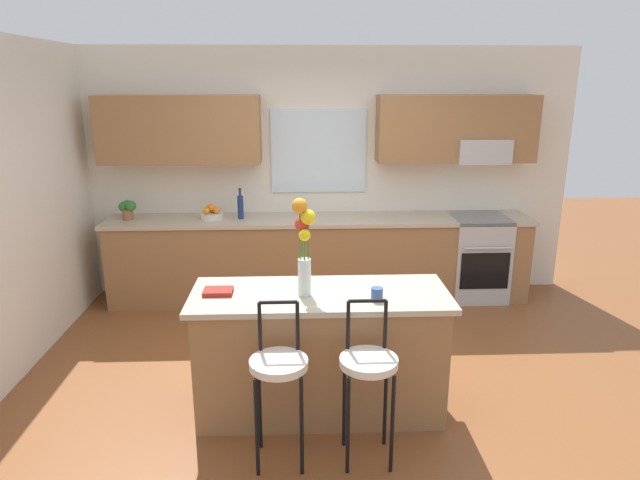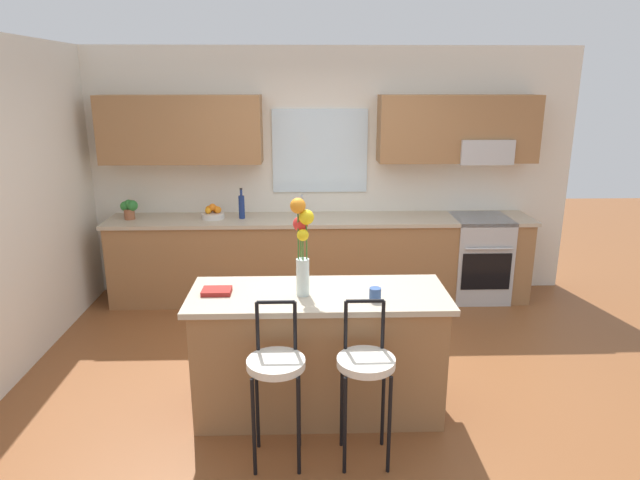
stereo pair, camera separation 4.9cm
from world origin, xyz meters
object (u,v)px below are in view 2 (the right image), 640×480
Objects in this scene: oven_range at (478,258)px; bottle_olive_oil at (242,206)px; cookbook at (217,291)px; fruit_bowl_oranges at (213,213)px; kitchen_island at (319,352)px; bar_stool_near at (276,370)px; mug_ceramic at (375,294)px; flower_vase at (302,240)px; potted_plant_small at (129,208)px; bar_stool_middle at (366,369)px.

bottle_olive_oil reaches higher than oven_range.
fruit_bowl_oranges reaches higher than cookbook.
kitchen_island is 1.73× the size of bar_stool_near.
bottle_olive_oil is (-1.13, 2.36, 0.09)m from mug_ceramic.
cookbook is 2.23m from fruit_bowl_oranges.
flower_vase reaches higher than mug_ceramic.
cookbook is 0.83× the size of fruit_bowl_oranges.
potted_plant_small is (-1.24, 2.19, 0.11)m from cookbook.
bar_stool_near is 0.83m from mug_ceramic.
mug_ceramic is 0.45× the size of cookbook.
potted_plant_small is (-3.77, 0.02, 0.58)m from oven_range.
flower_vase reaches higher than fruit_bowl_oranges.
oven_range is 0.88× the size of bar_stool_near.
potted_plant_small is (-2.22, 2.76, 0.41)m from bar_stool_middle.
kitchen_island is at bearing 17.16° from flower_vase.
fruit_bowl_oranges reaches higher than mug_ceramic.
bottle_olive_oil reaches higher than fruit_bowl_oranges.
bar_stool_near is at bearing -127.50° from oven_range.
fruit_bowl_oranges is 0.88m from potted_plant_small.
kitchen_island is 2.40m from bottle_olive_oil.
flower_vase is 2.46m from fruit_bowl_oranges.
cookbook is at bearing 127.20° from bar_stool_near.
bar_stool_middle is (0.55, 0.00, 0.00)m from bar_stool_near.
mug_ceramic is (0.65, 0.40, 0.33)m from bar_stool_near.
oven_range is at bearing 40.60° from cookbook.
mug_ceramic is (0.49, -0.13, -0.35)m from flower_vase.
bar_stool_middle is 0.53m from mug_ceramic.
flower_vase reaches higher than bottle_olive_oil.
potted_plant_small is (-1.19, -0.00, -0.01)m from bottle_olive_oil.
flower_vase is at bearing -3.88° from cookbook.
bar_stool_near is 3.18× the size of bottle_olive_oil.
mug_ceramic is (0.37, -0.16, 0.50)m from kitchen_island.
bar_stool_middle is at bearing -119.53° from oven_range.
bar_stool_middle is 1.53× the size of flower_vase.
mug_ceramic is at bearing 31.74° from bar_stool_near.
potted_plant_small reaches higher than cookbook.
kitchen_island is 7.51× the size of fruit_bowl_oranges.
flower_vase is at bearing 165.53° from mug_ceramic.
kitchen_island is 0.65m from mug_ceramic.
kitchen_island is (-1.83, -2.18, 0.00)m from oven_range.
potted_plant_small is at bearing 179.64° from oven_range.
bottle_olive_oil is 1.19m from potted_plant_small.
flower_vase reaches higher than oven_range.
mug_ceramic is 2.77m from fruit_bowl_oranges.
cookbook is (-1.08, 0.17, -0.03)m from mug_ceramic.
bar_stool_near is 4.91× the size of potted_plant_small.
oven_range is 2.81× the size of bottle_olive_oil.
bottle_olive_oil reaches higher than potted_plant_small.
bar_stool_middle is 3.18× the size of bottle_olive_oil.
bar_stool_near is (-2.10, -2.74, 0.18)m from oven_range.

